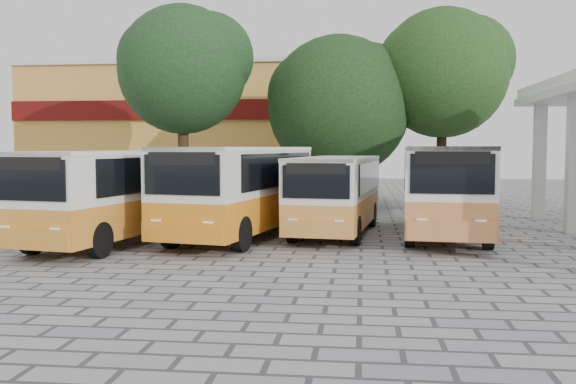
# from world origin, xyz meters

# --- Properties ---
(ground) EXTENTS (90.00, 90.00, 0.00)m
(ground) POSITION_xyz_m (0.00, 0.00, 0.00)
(ground) COLOR gray
(ground) RESTS_ON ground
(shophouse_block) EXTENTS (20.40, 10.40, 8.30)m
(shophouse_block) POSITION_xyz_m (-11.00, 25.99, 4.16)
(shophouse_block) COLOR gold
(shophouse_block) RESTS_ON ground
(bus_far_left) EXTENTS (3.71, 8.23, 2.85)m
(bus_far_left) POSITION_xyz_m (-6.92, 2.11, 1.65)
(bus_far_left) COLOR orange
(bus_far_left) RESTS_ON ground
(bus_centre_left) EXTENTS (4.04, 8.61, 2.97)m
(bus_centre_left) POSITION_xyz_m (-3.31, 3.69, 1.72)
(bus_centre_left) COLOR orange
(bus_centre_left) RESTS_ON ground
(bus_centre_right) EXTENTS (3.05, 7.52, 2.63)m
(bus_centre_right) POSITION_xyz_m (-0.24, 4.95, 1.52)
(bus_centre_right) COLOR orange
(bus_centre_right) RESTS_ON ground
(bus_far_right) EXTENTS (3.24, 8.48, 2.99)m
(bus_far_right) POSITION_xyz_m (3.40, 4.86, 1.73)
(bus_far_right) COLOR #CE7C40
(bus_far_right) RESTS_ON ground
(tree_left) EXTENTS (6.29, 5.99, 9.57)m
(tree_left) POSITION_xyz_m (-7.65, 12.59, 6.76)
(tree_left) COLOR #432E18
(tree_left) RESTS_ON ground
(tree_middle) EXTENTS (7.38, 7.03, 8.48)m
(tree_middle) POSITION_xyz_m (-0.47, 15.18, 5.20)
(tree_middle) COLOR #331E0C
(tree_middle) RESTS_ON ground
(tree_right) EXTENTS (6.67, 6.36, 9.77)m
(tree_right) POSITION_xyz_m (4.59, 15.61, 6.80)
(tree_right) COLOR black
(tree_right) RESTS_ON ground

